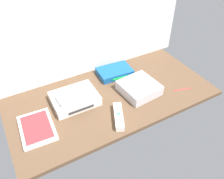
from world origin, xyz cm
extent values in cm
cube|color=brown|center=(0.00, 0.00, -1.00)|extent=(100.00, 48.00, 2.00)
cube|color=white|center=(0.00, 24.60, 32.00)|extent=(110.00, 1.20, 64.00)
cube|color=white|center=(-17.51, 4.61, 2.20)|extent=(21.22, 16.29, 4.40)
cube|color=#2D2D2D|center=(-17.63, -3.59, 2.20)|extent=(12.01, 0.77, 0.80)
cube|color=silver|center=(13.13, -3.83, 2.50)|extent=(18.35, 18.35, 5.00)
cube|color=silver|center=(13.13, -3.83, 5.15)|extent=(17.62, 17.62, 0.30)
cube|color=white|center=(-37.80, -3.24, 0.70)|extent=(14.76, 19.81, 1.40)
cube|color=#B72D33|center=(-37.80, -3.24, 1.48)|extent=(12.15, 17.00, 0.16)
cube|color=#145193|center=(9.87, 14.82, 1.70)|extent=(18.80, 13.23, 3.40)
cube|color=#19D833|center=(9.44, 8.63, 1.70)|extent=(8.01, 0.96, 0.60)
cube|color=white|center=(-4.93, -14.72, 1.50)|extent=(9.46, 14.95, 3.00)
cylinder|color=#387FDB|center=(-4.93, -14.72, 3.20)|extent=(1.40, 1.40, 0.40)
cube|color=white|center=(-18.65, 3.45, 5.40)|extent=(15.14, 9.43, 2.00)
cylinder|color=#99999E|center=(-22.63, 3.04, 6.60)|extent=(2.19, 2.19, 0.40)
cylinder|color=red|center=(33.44, -13.17, 0.35)|extent=(8.80, 3.33, 0.70)
camera|label=1|loc=(-41.44, -74.52, 75.59)|focal=37.26mm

